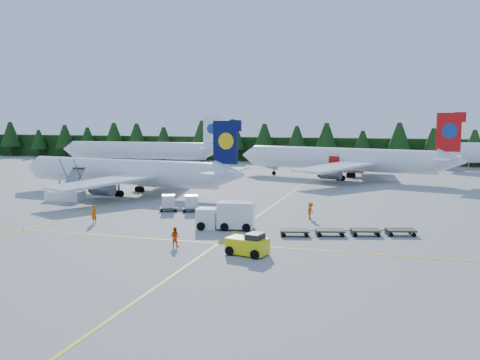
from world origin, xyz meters
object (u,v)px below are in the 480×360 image
(airliner_red, at_px, (335,159))
(airstairs, at_px, (67,193))
(baggage_tug, at_px, (248,245))
(airliner_navy, at_px, (118,172))
(service_truck, at_px, (225,215))

(airliner_red, relative_size, airstairs, 5.92)
(airliner_red, xyz_separation_m, airstairs, (-31.07, -35.29, -2.58))
(airstairs, bearing_deg, baggage_tug, -39.88)
(airliner_navy, bearing_deg, airliner_red, 53.70)
(baggage_tug, bearing_deg, airstairs, 158.99)
(service_truck, bearing_deg, airstairs, 146.91)
(airstairs, relative_size, baggage_tug, 1.90)
(airliner_navy, xyz_separation_m, airstairs, (-3.58, -7.29, -2.23))
(airliner_red, bearing_deg, service_truck, -81.61)
(baggage_tug, bearing_deg, airliner_navy, 147.04)
(airstairs, distance_m, service_truck, 28.36)
(service_truck, distance_m, baggage_tug, 10.20)
(airliner_red, distance_m, airstairs, 47.09)
(airliner_navy, xyz_separation_m, baggage_tug, (27.11, -27.86, -2.31))
(airliner_navy, distance_m, service_truck, 29.27)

